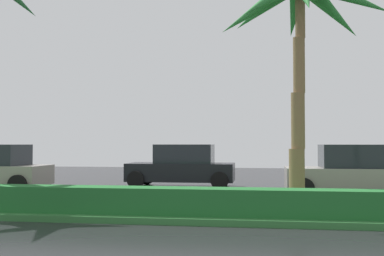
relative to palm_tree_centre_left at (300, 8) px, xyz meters
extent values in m
cube|color=black|center=(-0.16, 0.39, -5.37)|extent=(90.00, 42.00, 0.10)
cube|color=#2D6B33|center=(-0.16, -0.61, -5.25)|extent=(85.50, 4.00, 0.15)
cube|color=#1E6028|center=(-0.16, -2.01, -4.87)|extent=(76.50, 0.70, 0.60)
cylinder|color=brown|center=(-0.12, -0.07, -4.44)|extent=(0.40, 0.40, 1.46)
cylinder|color=brown|center=(-0.08, -0.04, -2.97)|extent=(0.36, 0.36, 1.46)
cylinder|color=brown|center=(-0.04, 0.00, -1.51)|extent=(0.31, 0.31, 1.46)
cylinder|color=brown|center=(0.00, 0.03, -0.05)|extent=(0.26, 0.26, 1.46)
cone|color=#2B7434|center=(0.85, 0.68, 0.14)|extent=(2.26, 1.90, 1.76)
cone|color=#2B7434|center=(-0.04, 1.17, 0.29)|extent=(0.66, 2.52, 1.50)
cone|color=#2B7434|center=(-0.87, 0.80, 0.35)|extent=(2.26, 2.09, 1.40)
cone|color=#2B7434|center=(-1.02, -0.03, 0.09)|extent=(2.40, 0.72, 1.85)
cylinder|color=black|center=(-9.30, 2.51, -4.98)|extent=(0.68, 0.22, 0.68)
cylinder|color=black|center=(-9.30, 4.31, -4.98)|extent=(0.68, 0.22, 0.68)
cube|color=black|center=(-4.24, 6.18, -4.72)|extent=(4.30, 1.76, 0.72)
cube|color=#1E2328|center=(-4.09, 6.18, -3.98)|extent=(2.30, 1.58, 0.76)
cylinder|color=black|center=(-5.89, 5.28, -4.98)|extent=(0.68, 0.22, 0.68)
cylinder|color=black|center=(-5.89, 7.08, -4.98)|extent=(0.68, 0.22, 0.68)
cylinder|color=black|center=(-2.59, 5.28, -4.98)|extent=(0.68, 0.22, 0.68)
cylinder|color=black|center=(-2.59, 7.08, -4.98)|extent=(0.68, 0.22, 0.68)
cube|color=gray|center=(1.94, 3.47, -4.72)|extent=(4.30, 1.76, 0.72)
cube|color=#1E2328|center=(2.09, 3.47, -3.98)|extent=(2.30, 1.58, 0.76)
cylinder|color=black|center=(0.29, 2.57, -4.98)|extent=(0.68, 0.22, 0.68)
cylinder|color=black|center=(0.29, 4.37, -4.98)|extent=(0.68, 0.22, 0.68)
camera|label=1|loc=(-1.09, -12.24, -3.59)|focal=42.87mm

